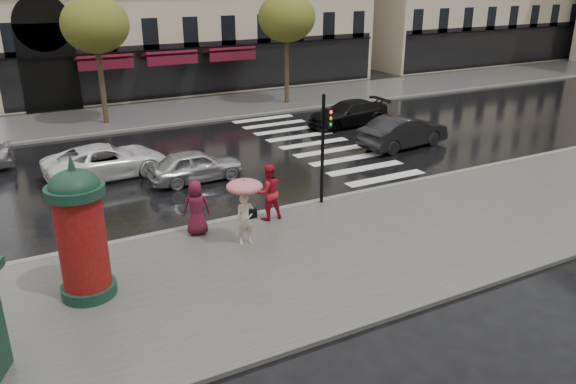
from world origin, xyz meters
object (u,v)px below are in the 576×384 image
woman_umbrella (245,201)px  car_silver (196,166)px  traffic_light (325,139)px  car_darkgrey (404,132)px  man_burgundy (196,208)px  car_black (348,114)px  car_white (106,161)px  woman_red (268,192)px  morris_column (81,230)px

woman_umbrella → car_silver: size_ratio=0.55×
traffic_light → car_darkgrey: size_ratio=0.84×
man_burgundy → traffic_light: traffic_light is taller
car_silver → car_black: bearing=-67.3°
traffic_light → car_black: size_ratio=0.83×
car_black → traffic_light: bearing=-39.9°
car_silver → car_white: (-2.96, 2.12, 0.03)m
traffic_light → car_darkgrey: traffic_light is taller
woman_red → traffic_light: 2.68m
car_darkgrey → car_white: bearing=73.0°
car_black → morris_column: bearing=-55.1°
woman_umbrella → car_white: 8.59m
man_burgundy → traffic_light: size_ratio=0.45×
woman_red → car_white: (-3.70, 6.96, -0.38)m
woman_red → traffic_light: bearing=-170.6°
traffic_light → car_white: traffic_light is taller
traffic_light → morris_column: bearing=-163.8°
man_burgundy → car_darkgrey: size_ratio=0.38×
woman_red → car_white: 7.89m
woman_umbrella → traffic_light: traffic_light is taller
car_silver → car_white: size_ratio=0.78×
car_silver → car_white: 3.64m
woman_umbrella → car_black: 15.06m
woman_umbrella → car_darkgrey: woman_umbrella is taller
man_burgundy → traffic_light: 4.92m
woman_red → car_white: woman_red is taller
woman_red → man_burgundy: 2.41m
car_white → woman_red: bearing=-156.4°
woman_umbrella → traffic_light: 4.10m
car_darkgrey → car_silver: bearing=82.1°
woman_umbrella → car_white: bearing=105.9°
woman_red → man_burgundy: bearing=1.2°
woman_red → morris_column: size_ratio=0.50×
woman_umbrella → car_black: woman_umbrella is taller
man_burgundy → car_black: (11.74, 9.30, -0.31)m
car_silver → car_darkgrey: (10.08, -0.13, 0.11)m
traffic_light → car_darkgrey: 8.47m
car_darkgrey → morris_column: bearing=106.7°
woman_red → car_darkgrey: woman_red is taller
man_burgundy → car_darkgrey: bearing=-144.4°
woman_umbrella → car_white: size_ratio=0.43×
car_darkgrey → man_burgundy: bearing=104.7°
morris_column → car_silver: size_ratio=0.99×
morris_column → man_burgundy: bearing=30.2°
morris_column → car_white: (2.26, 9.03, -1.22)m
woman_red → car_darkgrey: size_ratio=0.41×
car_silver → man_burgundy: bearing=159.9°
woman_umbrella → car_silver: (0.62, 6.11, -0.82)m
car_darkgrey → car_black: size_ratio=0.99×
woman_red → morris_column: (-5.96, -2.07, 0.83)m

